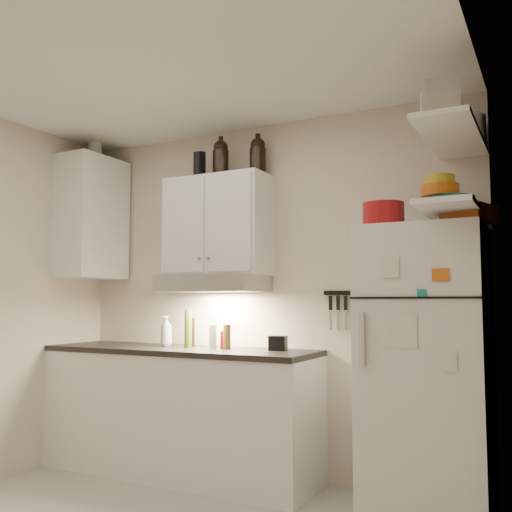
% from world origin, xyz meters
% --- Properties ---
extents(ceiling, '(3.20, 3.00, 0.02)m').
position_xyz_m(ceiling, '(0.00, 0.00, 2.61)').
color(ceiling, white).
rests_on(ceiling, ground).
extents(back_wall, '(3.20, 0.02, 2.60)m').
position_xyz_m(back_wall, '(0.00, 1.51, 1.30)').
color(back_wall, beige).
rests_on(back_wall, ground).
extents(right_wall, '(0.02, 3.00, 2.60)m').
position_xyz_m(right_wall, '(1.61, 0.00, 1.30)').
color(right_wall, beige).
rests_on(right_wall, ground).
extents(base_cabinet, '(2.10, 0.60, 0.88)m').
position_xyz_m(base_cabinet, '(-0.55, 1.20, 0.44)').
color(base_cabinet, white).
rests_on(base_cabinet, floor).
extents(countertop, '(2.10, 0.62, 0.04)m').
position_xyz_m(countertop, '(-0.55, 1.20, 0.90)').
color(countertop, black).
rests_on(countertop, base_cabinet).
extents(upper_cabinet, '(0.80, 0.33, 0.75)m').
position_xyz_m(upper_cabinet, '(-0.30, 1.33, 1.83)').
color(upper_cabinet, white).
rests_on(upper_cabinet, back_wall).
extents(side_cabinet, '(0.33, 0.55, 1.00)m').
position_xyz_m(side_cabinet, '(-1.44, 1.20, 1.95)').
color(side_cabinet, white).
rests_on(side_cabinet, left_wall).
extents(range_hood, '(0.76, 0.46, 0.12)m').
position_xyz_m(range_hood, '(-0.30, 1.27, 1.39)').
color(range_hood, silver).
rests_on(range_hood, back_wall).
extents(fridge, '(0.70, 0.68, 1.70)m').
position_xyz_m(fridge, '(1.25, 1.16, 0.85)').
color(fridge, white).
rests_on(fridge, floor).
extents(shelf_hi, '(0.30, 0.95, 0.03)m').
position_xyz_m(shelf_hi, '(1.45, 1.02, 2.20)').
color(shelf_hi, white).
rests_on(shelf_hi, right_wall).
extents(shelf_lo, '(0.30, 0.95, 0.03)m').
position_xyz_m(shelf_lo, '(1.45, 1.02, 1.76)').
color(shelf_lo, white).
rests_on(shelf_lo, right_wall).
extents(knife_strip, '(0.42, 0.02, 0.03)m').
position_xyz_m(knife_strip, '(0.70, 1.49, 1.32)').
color(knife_strip, black).
rests_on(knife_strip, back_wall).
extents(dutch_oven, '(0.25, 0.25, 0.14)m').
position_xyz_m(dutch_oven, '(1.05, 0.99, 1.77)').
color(dutch_oven, maroon).
rests_on(dutch_oven, fridge).
extents(book_stack, '(0.29, 0.33, 0.09)m').
position_xyz_m(book_stack, '(1.53, 1.03, 1.75)').
color(book_stack, '#D4601A').
rests_on(book_stack, fridge).
extents(spice_jar, '(0.07, 0.07, 0.10)m').
position_xyz_m(spice_jar, '(1.37, 1.04, 1.75)').
color(spice_jar, silver).
rests_on(spice_jar, fridge).
extents(stock_pot, '(0.34, 0.34, 0.18)m').
position_xyz_m(stock_pot, '(1.47, 1.34, 2.31)').
color(stock_pot, silver).
rests_on(stock_pot, shelf_hi).
extents(tin_a, '(0.21, 0.19, 0.19)m').
position_xyz_m(tin_a, '(1.42, 0.89, 2.31)').
color(tin_a, '#AAAAAD').
rests_on(tin_a, shelf_hi).
extents(tin_b, '(0.21, 0.21, 0.17)m').
position_xyz_m(tin_b, '(1.45, 0.68, 2.30)').
color(tin_b, '#AAAAAD').
rests_on(tin_b, shelf_hi).
extents(bowl_teal, '(0.28, 0.28, 0.11)m').
position_xyz_m(bowl_teal, '(1.40, 1.24, 1.83)').
color(bowl_teal, '#177E77').
rests_on(bowl_teal, shelf_lo).
extents(bowl_orange, '(0.23, 0.23, 0.07)m').
position_xyz_m(bowl_orange, '(1.35, 1.18, 1.92)').
color(bowl_orange, '#D45D14').
rests_on(bowl_orange, bowl_teal).
extents(bowl_yellow, '(0.18, 0.18, 0.06)m').
position_xyz_m(bowl_yellow, '(1.35, 1.18, 1.98)').
color(bowl_yellow, gold).
rests_on(bowl_yellow, bowl_orange).
extents(plates, '(0.30, 0.30, 0.06)m').
position_xyz_m(plates, '(1.39, 1.08, 1.80)').
color(plates, '#177E77').
rests_on(plates, shelf_lo).
extents(growler_a, '(0.14, 0.14, 0.29)m').
position_xyz_m(growler_a, '(-0.27, 1.32, 2.34)').
color(growler_a, black).
rests_on(growler_a, upper_cabinet).
extents(growler_b, '(0.16, 0.16, 0.29)m').
position_xyz_m(growler_b, '(0.01, 1.40, 2.34)').
color(growler_b, black).
rests_on(growler_b, upper_cabinet).
extents(thermos_a, '(0.09, 0.09, 0.21)m').
position_xyz_m(thermos_a, '(-0.44, 1.32, 2.30)').
color(thermos_a, black).
rests_on(thermos_a, upper_cabinet).
extents(thermos_b, '(0.08, 0.08, 0.20)m').
position_xyz_m(thermos_b, '(-0.45, 1.28, 2.30)').
color(thermos_b, black).
rests_on(thermos_b, upper_cabinet).
extents(side_jar, '(0.15, 0.15, 0.15)m').
position_xyz_m(side_jar, '(-1.46, 1.24, 2.53)').
color(side_jar, silver).
rests_on(side_jar, side_cabinet).
extents(soap_bottle, '(0.10, 0.11, 0.26)m').
position_xyz_m(soap_bottle, '(-0.71, 1.26, 1.05)').
color(soap_bottle, white).
rests_on(soap_bottle, countertop).
extents(pepper_mill, '(0.07, 0.07, 0.18)m').
position_xyz_m(pepper_mill, '(-0.16, 1.24, 1.01)').
color(pepper_mill, brown).
rests_on(pepper_mill, countertop).
extents(oil_bottle, '(0.06, 0.06, 0.29)m').
position_xyz_m(oil_bottle, '(-0.47, 1.21, 1.06)').
color(oil_bottle, '#456719').
rests_on(oil_bottle, countertop).
extents(vinegar_bottle, '(0.05, 0.05, 0.22)m').
position_xyz_m(vinegar_bottle, '(-0.52, 1.32, 1.03)').
color(vinegar_bottle, black).
rests_on(vinegar_bottle, countertop).
extents(clear_bottle, '(0.08, 0.08, 0.17)m').
position_xyz_m(clear_bottle, '(-0.26, 1.21, 1.01)').
color(clear_bottle, silver).
rests_on(clear_bottle, countertop).
extents(red_jar, '(0.08, 0.08, 0.13)m').
position_xyz_m(red_jar, '(-0.19, 1.25, 0.98)').
color(red_jar, maroon).
rests_on(red_jar, countertop).
extents(caddy, '(0.13, 0.10, 0.10)m').
position_xyz_m(caddy, '(0.22, 1.30, 0.97)').
color(caddy, black).
rests_on(caddy, countertop).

